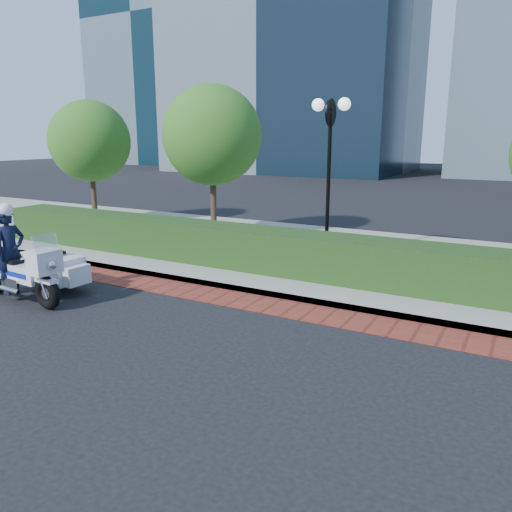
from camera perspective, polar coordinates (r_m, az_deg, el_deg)
The scene contains 9 objects.
ground at distance 9.81m, azimuth -8.83°, elevation -7.06°, with size 120.00×120.00×0.00m, color black.
brick_strip at distance 10.96m, azimuth -4.04°, elevation -4.66°, with size 60.00×1.00×0.01m, color maroon.
sidewalk at distance 14.78m, azimuth 5.48°, elevation 0.39°, with size 60.00×8.00×0.15m, color gray.
hedge_main at distance 12.54m, azimuth 1.13°, elevation 0.76°, with size 18.00×1.20×1.00m, color black.
lamppost at distance 13.28m, azimuth 8.38°, elevation 11.41°, with size 1.02×0.70×4.21m.
tree_a at distance 20.10m, azimuth -18.47°, elevation 12.32°, with size 3.00×3.00×4.58m.
tree_b at distance 16.51m, azimuth -5.04°, elevation 13.55°, with size 3.20×3.20×4.89m.
tower_far_left at distance 68.95m, azimuth -9.86°, elevation 24.76°, with size 16.00×14.00×34.00m, color black.
police_motorcycle at distance 11.87m, azimuth -24.31°, elevation -0.88°, with size 2.58×1.88×2.09m.
Camera 1 is at (5.70, -7.21, 3.43)m, focal length 35.00 mm.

